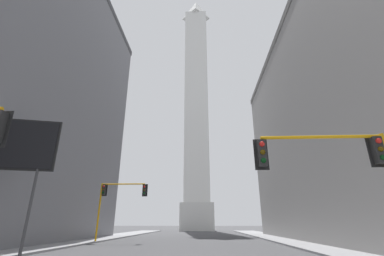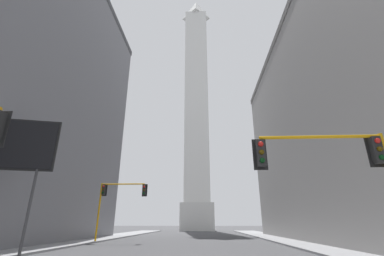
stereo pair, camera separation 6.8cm
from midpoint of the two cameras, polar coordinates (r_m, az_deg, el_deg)
name	(u,v)px [view 1 (the left image)]	position (r m, az deg, el deg)	size (l,w,h in m)	color
sidewalk_left	(65,243)	(29.96, -26.53, -21.93)	(5.00, 86.74, 0.15)	gray
sidewalk_right	(309,244)	(28.34, 24.51, -22.42)	(5.00, 86.74, 0.15)	gray
building_right	(382,112)	(34.38, 36.56, 2.92)	(18.35, 46.54, 26.29)	gray
obelisk	(197,102)	(81.18, 0.99, 5.77)	(8.86, 8.86, 78.74)	silver
traffic_light_near_right	(342,164)	(11.96, 30.25, -6.98)	(5.44, 0.50, 5.38)	orange
traffic_light_mid_left	(116,196)	(30.19, -16.59, -14.37)	(5.31, 0.50, 6.08)	orange
billboard_sign	(10,147)	(20.67, -35.49, -3.39)	(5.64, 1.61, 8.55)	#3F3F42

